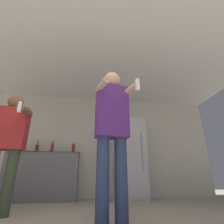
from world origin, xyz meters
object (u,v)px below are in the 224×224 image
Objects in this scene: bottle_clear_vodka at (23,146)px; person_woman_foreground at (112,128)px; refrigerator at (129,157)px; bottle_amber_bourbon at (37,148)px; bottle_brown_liquor at (18,147)px; person_man_side at (7,139)px; bottle_short_whiskey at (73,148)px; bottle_green_wine at (52,148)px.

person_woman_foreground reaches higher than bottle_clear_vodka.
refrigerator reaches higher than bottle_amber_bourbon.
bottle_brown_liquor is 1.69m from person_man_side.
person_man_side reaches higher than bottle_brown_liquor.
refrigerator is 2.33m from person_woman_foreground.
person_man_side is (-0.77, -1.62, -0.16)m from bottle_short_whiskey.
person_woman_foreground is at bearing -23.13° from person_man_side.
bottle_brown_liquor reaches higher than bottle_amber_bourbon.
refrigerator is 1.15× the size of person_man_side.
bottle_amber_bourbon is (-2.11, -0.01, 0.16)m from refrigerator.
bottle_short_whiskey is at bearing 0.00° from bottle_amber_bourbon.
refrigerator is at bearing 0.27° from bottle_clear_vodka.
person_man_side is (0.44, -1.62, -0.17)m from bottle_brown_liquor.
bottle_amber_bourbon is 0.33m from bottle_green_wine.
bottle_clear_vodka is at bearing 127.48° from person_woman_foreground.
bottle_short_whiskey is at bearing 105.00° from person_woman_foreground.
bottle_clear_vodka is at bearing 180.00° from bottle_green_wine.
bottle_brown_liquor is at bearing 129.26° from person_woman_foreground.
bottle_clear_vodka is 1.67m from person_man_side.
bottle_amber_bourbon is at bearing -179.69° from refrigerator.
refrigerator reaches higher than bottle_clear_vodka.
person_man_side is (0.33, -1.62, -0.18)m from bottle_clear_vodka.
refrigerator reaches higher than bottle_green_wine.
refrigerator reaches higher than bottle_brown_liquor.
bottle_short_whiskey is 0.92× the size of bottle_brown_liquor.
bottle_amber_bourbon is 0.97× the size of bottle_short_whiskey.
bottle_amber_bourbon is at bearing 180.00° from bottle_short_whiskey.
bottle_clear_vodka is at bearing 101.37° from person_man_side.
refrigerator is at bearing 72.01° from person_woman_foreground.
bottle_short_whiskey is at bearing 0.00° from bottle_clear_vodka.
person_woman_foreground is (1.39, -2.21, -0.10)m from bottle_amber_bourbon.
person_woman_foreground is 1.49m from person_man_side.
bottle_short_whiskey is 1.21m from bottle_brown_liquor.
refrigerator is 1.06× the size of person_woman_foreground.
bottle_green_wine is at bearing 0.00° from bottle_clear_vodka.
bottle_clear_vodka is at bearing -179.73° from refrigerator.
bottle_amber_bourbon is at bearing 90.92° from person_man_side.
bottle_clear_vodka reaches higher than bottle_brown_liquor.
person_woman_foreground is at bearing -75.00° from bottle_short_whiskey.
bottle_amber_bourbon is 0.41m from bottle_brown_liquor.
refrigerator is 6.87× the size of bottle_amber_bourbon.
person_woman_foreground reaches higher than bottle_green_wine.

